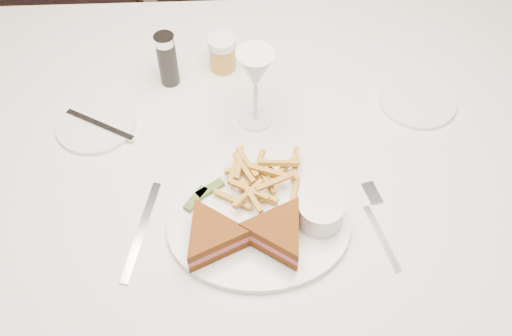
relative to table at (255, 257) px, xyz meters
The scene contains 3 objects.
table is the anchor object (origin of this frame).
chair_far 0.84m from the table, 88.51° to the left, with size 0.59×0.55×0.61m, color #4A382D.
table_setting 0.42m from the table, 95.22° to the right, with size 0.82×0.64×0.18m.
Camera 1 is at (-0.17, -0.54, 1.61)m, focal length 40.00 mm.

